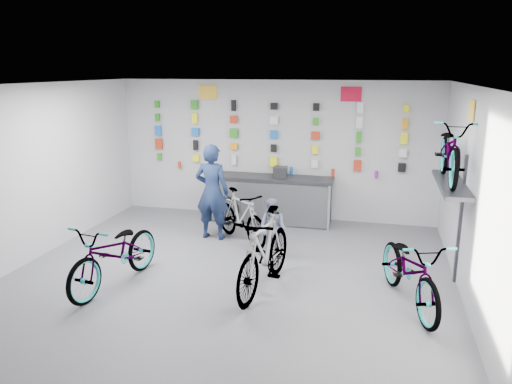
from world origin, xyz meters
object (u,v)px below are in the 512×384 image
(bike_left, at_px, (115,253))
(clerk, at_px, (212,192))
(customer, at_px, (273,229))
(bike_service, at_px, (241,216))
(bike_right, at_px, (411,270))
(bike_center, at_px, (264,252))
(counter, at_px, (270,200))

(bike_left, xyz_separation_m, clerk, (0.71, 2.46, 0.40))
(bike_left, xyz_separation_m, customer, (2.06, 1.71, 0.00))
(bike_service, distance_m, customer, 1.03)
(bike_left, height_order, bike_right, bike_left)
(bike_center, bearing_deg, bike_right, 8.41)
(bike_service, relative_size, clerk, 0.91)
(bike_right, distance_m, clerk, 4.15)
(bike_left, distance_m, bike_center, 2.25)
(bike_left, distance_m, customer, 2.68)
(bike_right, bearing_deg, counter, 110.67)
(bike_left, relative_size, clerk, 1.09)
(counter, distance_m, clerk, 1.62)
(bike_right, bearing_deg, bike_service, 127.98)
(bike_center, distance_m, customer, 1.31)
(bike_left, distance_m, bike_service, 2.72)
(bike_right, relative_size, customer, 1.88)
(bike_center, xyz_separation_m, customer, (-0.15, 1.30, -0.07))
(counter, height_order, clerk, clerk)
(bike_left, relative_size, bike_center, 1.00)
(counter, bearing_deg, bike_right, -50.74)
(bike_service, bearing_deg, counter, 31.93)
(clerk, xyz_separation_m, customer, (1.36, -0.76, -0.39))
(bike_left, height_order, bike_center, bike_center)
(bike_left, xyz_separation_m, bike_service, (1.30, 2.39, -0.02))
(clerk, bearing_deg, bike_left, 77.97)
(bike_center, bearing_deg, bike_service, 122.78)
(bike_service, bearing_deg, bike_right, -81.22)
(counter, xyz_separation_m, bike_right, (2.74, -3.35, 0.04))
(bike_right, distance_m, customer, 2.57)
(bike_service, relative_size, customer, 1.57)
(bike_center, bearing_deg, customer, 104.71)
(counter, relative_size, bike_right, 1.34)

